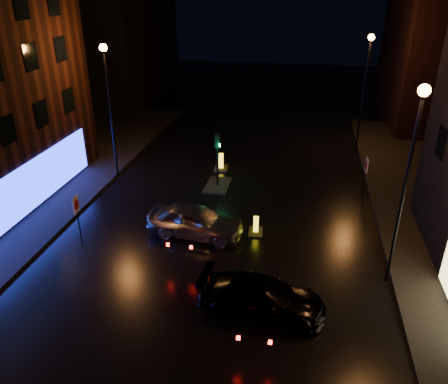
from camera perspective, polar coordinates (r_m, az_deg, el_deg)
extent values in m
plane|color=black|center=(15.89, -6.98, -21.18)|extent=(120.00, 120.00, 0.00)
cube|color=black|center=(49.55, -13.75, 19.90)|extent=(8.00, 16.00, 14.00)
cube|color=black|center=(44.04, 26.43, 16.06)|extent=(8.00, 14.00, 12.00)
cylinder|color=black|center=(27.87, -14.50, 9.27)|extent=(0.14, 0.14, 8.00)
cylinder|color=black|center=(27.06, -15.47, 17.40)|extent=(0.20, 0.20, 0.25)
sphere|color=orange|center=(27.04, -15.51, 17.71)|extent=(0.44, 0.44, 0.44)
cylinder|color=black|center=(18.35, 22.33, -0.61)|extent=(0.14, 0.14, 8.00)
cylinder|color=black|center=(17.09, 24.60, 11.48)|extent=(0.20, 0.20, 0.25)
sphere|color=orange|center=(17.06, 24.69, 11.97)|extent=(0.44, 0.44, 0.44)
cylinder|color=black|center=(33.34, 17.68, 11.54)|extent=(0.14, 0.14, 8.00)
cylinder|color=black|center=(32.66, 18.66, 18.33)|extent=(0.20, 0.20, 0.25)
sphere|color=orange|center=(32.64, 18.70, 18.58)|extent=(0.44, 0.44, 0.44)
cube|color=black|center=(27.27, -0.84, 0.88)|extent=(1.40, 2.40, 0.12)
cylinder|color=black|center=(26.73, -0.86, 3.48)|extent=(0.12, 0.12, 2.80)
cube|color=black|center=(26.16, -0.88, 6.72)|extent=(0.28, 0.22, 0.90)
cylinder|color=#0CFF59|center=(26.23, -0.58, 6.13)|extent=(0.05, 0.18, 0.18)
imported|color=#979A9E|center=(21.80, -3.75, -3.79)|extent=(4.95, 2.39, 1.63)
imported|color=black|center=(17.21, 5.01, -13.45)|extent=(5.01, 2.36, 1.41)
cube|color=black|center=(22.38, 4.16, -5.24)|extent=(0.77, 1.10, 0.09)
cube|color=yellow|center=(22.16, 4.19, -4.26)|extent=(0.26, 0.17, 0.88)
cube|color=black|center=(22.16, 4.19, -4.26)|extent=(0.27, 0.03, 0.53)
cube|color=black|center=(29.78, -0.38, 3.10)|extent=(0.94, 1.34, 0.11)
cube|color=yellow|center=(29.57, -0.38, 4.06)|extent=(0.31, 0.21, 1.08)
cube|color=black|center=(29.57, -0.38, 4.06)|extent=(0.32, 0.04, 0.65)
cylinder|color=black|center=(22.14, -18.48, -3.58)|extent=(0.07, 0.07, 2.39)
cube|color=silver|center=(21.75, -18.79, -1.58)|extent=(0.11, 0.60, 0.81)
cylinder|color=#B20C0C|center=(21.74, -18.71, -1.59)|extent=(0.07, 0.48, 0.48)
cylinder|color=black|center=(26.61, 17.87, 1.61)|extent=(0.07, 0.07, 2.42)
cube|color=silver|center=(26.28, 18.13, 3.36)|extent=(0.10, 0.61, 0.82)
cylinder|color=#B20C0C|center=(26.27, 18.06, 3.36)|extent=(0.06, 0.48, 0.48)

